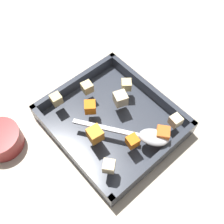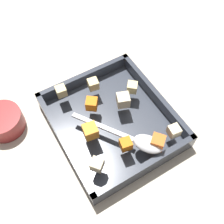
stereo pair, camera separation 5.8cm
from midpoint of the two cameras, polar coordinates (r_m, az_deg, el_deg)
The scene contains 14 objects.
ground_plane at distance 0.62m, azimuth 1.10°, elevation -3.17°, with size 4.00×4.00×0.00m, color #BCB29E.
baking_dish at distance 0.61m, azimuth 2.69°, elevation -2.33°, with size 0.28×0.25×0.05m.
carrot_chunk_corner_ne at distance 0.55m, azimuth 12.72°, elevation -6.50°, with size 0.03×0.03×0.03m, color orange.
carrot_chunk_corner_sw at distance 0.54m, azimuth 5.62°, elevation -7.33°, with size 0.02×0.02×0.02m, color orange.
carrot_chunk_center at distance 0.59m, azimuth -1.57°, elevation 1.55°, with size 0.02×0.02×0.02m, color orange.
carrot_chunk_mid_left at distance 0.55m, azimuth -1.66°, elevation -4.34°, with size 0.03×0.03×0.03m, color orange.
potato_chunk_corner_se at distance 0.61m, azimuth -8.20°, elevation 4.26°, with size 0.02×0.02×0.02m, color #E0CC89.
potato_chunk_far_left at distance 0.62m, azimuth 7.02°, elevation 5.06°, with size 0.02×0.02×0.02m, color #E0CC89.
potato_chunk_near_right at distance 0.57m, azimuth 15.92°, elevation -4.14°, with size 0.02×0.02×0.02m, color beige.
potato_chunk_corner_nw at distance 0.59m, azimuth 5.18°, elevation 2.35°, with size 0.03×0.03×0.03m, color beige.
potato_chunk_heap_top at distance 0.62m, azimuth -1.40°, elevation 5.79°, with size 0.02×0.02×0.02m, color #E0CC89.
potato_chunk_rim_edge at distance 0.52m, azimuth -0.01°, elevation -11.43°, with size 0.02×0.02×0.02m, color beige.
serving_spoon at distance 0.55m, azimuth 9.35°, elevation -6.49°, with size 0.18×0.14×0.02m.
small_prep_bowl at distance 0.64m, azimuth -19.85°, elevation -2.10°, with size 0.09×0.09×0.04m, color maroon.
Camera 2 is at (-0.27, 0.14, 0.55)m, focal length 42.80 mm.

